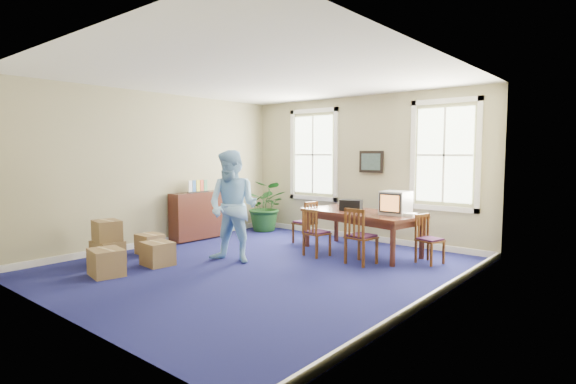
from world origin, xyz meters
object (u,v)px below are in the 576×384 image
Objects in this scene: crt_tv at (396,203)px; cardboard_boxes at (119,241)px; chair_near_left at (317,232)px; man at (233,207)px; potted_plant at (266,206)px; conference_table at (361,232)px; credenza at (198,217)px.

cardboard_boxes is at bearing -133.20° from crt_tv.
man is (-0.86, -1.34, 0.54)m from chair_near_left.
potted_plant is 4.16m from cardboard_boxes.
man reaches higher than conference_table.
chair_near_left is at bearing -28.34° from potted_plant.
man reaches higher than chair_near_left.
cardboard_boxes is (-1.40, -1.41, -0.59)m from man.
conference_table is at bearing -175.13° from crt_tv.
chair_near_left is (-1.18, -0.86, -0.57)m from crt_tv.
man is at bearing -112.17° from conference_table.
cardboard_boxes is (0.74, -2.34, -0.11)m from credenza.
cardboard_boxes is at bearing -152.17° from man.
potted_plant reaches higher than chair_near_left.
conference_table is at bearing 52.30° from cardboard_boxes.
conference_table is at bearing -111.19° from chair_near_left.
credenza is at bearing -150.95° from conference_table.
potted_plant is 0.89× the size of cardboard_boxes.
credenza is 1.85m from potted_plant.
chair_near_left is 3.03m from credenza.
chair_near_left is 0.64× the size of cardboard_boxes.
chair_near_left is 1.68m from man.
cardboard_boxes is at bearing -85.58° from potted_plant.
crt_tv is 0.26× the size of man.
chair_near_left is (-0.48, -0.80, 0.05)m from conference_table.
chair_near_left is 0.45× the size of man.
man is at bearing 67.14° from chair_near_left.
crt_tv is 4.40m from credenza.
man is at bearing -57.78° from potted_plant.
crt_tv reaches higher than cardboard_boxes.
potted_plant is at bearing 94.42° from cardboard_boxes.
conference_table is at bearing 40.76° from man.
crt_tv reaches higher than conference_table.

